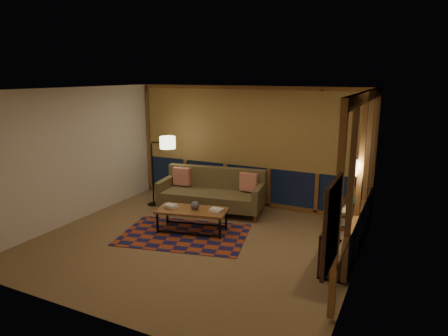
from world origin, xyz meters
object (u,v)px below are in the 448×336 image
at_px(sofa, 211,192).
at_px(bookshelf, 347,229).
at_px(coffee_table, 192,220).
at_px(floor_lamp, 152,171).

xyz_separation_m(sofa, bookshelf, (2.97, -0.59, -0.12)).
bearing_deg(bookshelf, coffee_table, -168.52).
bearing_deg(bookshelf, floor_lamp, 174.19).
distance_m(coffee_table, bookshelf, 2.84).
height_order(coffee_table, floor_lamp, floor_lamp).
relative_size(floor_lamp, bookshelf, 0.59).
bearing_deg(coffee_table, bookshelf, -1.02).
height_order(sofa, floor_lamp, floor_lamp).
xyz_separation_m(sofa, floor_lamp, (-1.43, -0.14, 0.34)).
height_order(coffee_table, bookshelf, bookshelf).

